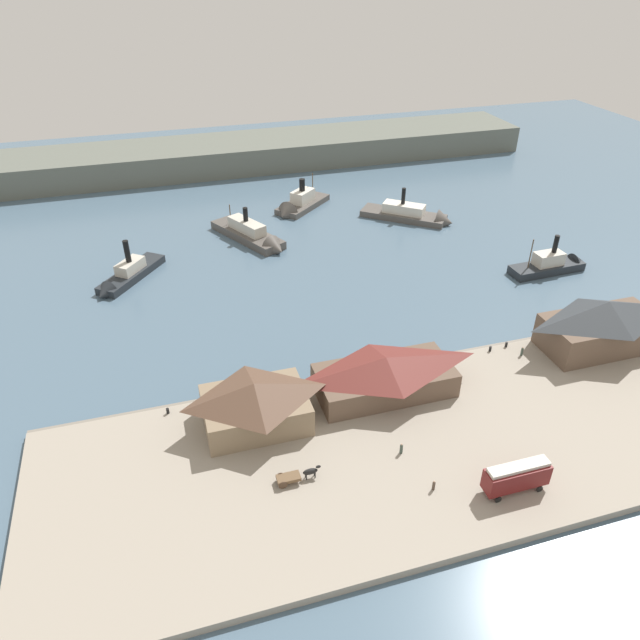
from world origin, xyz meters
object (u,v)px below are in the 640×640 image
at_px(ferry_shed_east_terminal, 255,403).
at_px(horse_cart, 296,476).
at_px(ferry_shed_customs_shed, 603,324).
at_px(ferry_outer_harbor, 415,216).
at_px(ferry_approaching_east, 554,264).
at_px(pedestrian_standing_center, 522,351).
at_px(street_tram, 517,476).
at_px(mooring_post_west, 451,358).
at_px(pedestrian_walking_east, 401,449).
at_px(ferry_mid_harbor, 254,236).
at_px(ferry_shed_west_terminal, 385,374).
at_px(pedestrian_walking_west, 434,486).
at_px(mooring_post_center_west, 506,345).
at_px(ferry_near_quay, 298,205).
at_px(ferry_departing_north, 125,276).
at_px(mooring_post_east, 168,411).
at_px(mooring_post_center_east, 490,349).

distance_m(ferry_shed_east_terminal, horse_cart, 13.14).
xyz_separation_m(ferry_shed_customs_shed, ferry_outer_harbor, (-5.94, 62.49, -4.53)).
distance_m(horse_cart, ferry_approaching_east, 81.53).
distance_m(horse_cart, pedestrian_standing_center, 46.78).
xyz_separation_m(street_tram, mooring_post_west, (5.41, 27.65, -2.10)).
relative_size(pedestrian_walking_east, ferry_mid_harbor, 0.07).
bearing_deg(pedestrian_standing_center, pedestrian_walking_east, -152.10).
height_order(ferry_shed_east_terminal, ferry_shed_west_terminal, ferry_shed_east_terminal).
bearing_deg(ferry_mid_harbor, pedestrian_walking_east, -85.88).
relative_size(pedestrian_standing_center, ferry_approaching_east, 0.09).
xyz_separation_m(street_tram, ferry_outer_harbor, (25.57, 86.45, -2.47)).
xyz_separation_m(pedestrian_walking_west, mooring_post_center_west, (26.25, 25.40, -0.26)).
bearing_deg(ferry_near_quay, pedestrian_walking_east, -95.97).
relative_size(mooring_post_west, ferry_departing_north, 0.05).
xyz_separation_m(mooring_post_east, mooring_post_center_east, (54.48, 0.33, 0.00)).
bearing_deg(pedestrian_walking_east, mooring_post_west, 46.33).
bearing_deg(ferry_approaching_east, ferry_mid_harbor, 150.91).
distance_m(ferry_shed_west_terminal, mooring_post_west, 14.81).
bearing_deg(pedestrian_standing_center, mooring_post_west, 169.62).
bearing_deg(ferry_outer_harbor, pedestrian_walking_east, -115.78).
distance_m(mooring_post_east, ferry_departing_north, 46.38).
distance_m(mooring_post_west, mooring_post_east, 46.84).
relative_size(ferry_shed_east_terminal, ferry_shed_west_terminal, 0.70).
bearing_deg(ferry_near_quay, mooring_post_center_east, -78.68).
bearing_deg(pedestrian_walking_west, pedestrian_standing_center, 39.29).
bearing_deg(ferry_shed_east_terminal, mooring_post_east, 155.28).
relative_size(mooring_post_center_west, mooring_post_east, 1.00).
bearing_deg(street_tram, ferry_shed_west_terminal, 109.97).
distance_m(street_tram, pedestrian_standing_center, 30.94).
bearing_deg(mooring_post_center_east, pedestrian_walking_east, -143.65).
bearing_deg(pedestrian_walking_west, ferry_near_quay, 85.28).
bearing_deg(mooring_post_west, ferry_shed_customs_shed, -8.06).
bearing_deg(pedestrian_walking_west, pedestrian_walking_east, 101.21).
height_order(ferry_departing_north, ferry_near_quay, ferry_departing_north).
distance_m(pedestrian_walking_west, ferry_departing_north, 79.80).
distance_m(ferry_shed_east_terminal, ferry_mid_harbor, 64.76).
distance_m(ferry_shed_west_terminal, pedestrian_walking_west, 20.60).
bearing_deg(ferry_shed_customs_shed, horse_cart, -165.99).
bearing_deg(mooring_post_center_west, ferry_shed_east_terminal, -172.08).
bearing_deg(ferry_mid_harbor, horse_cart, -97.29).
bearing_deg(ferry_mid_harbor, ferry_shed_west_terminal, -82.47).
relative_size(pedestrian_walking_east, mooring_post_east, 1.92).
bearing_deg(pedestrian_walking_west, ferry_shed_customs_shed, 26.87).
height_order(ferry_approaching_east, ferry_mid_harbor, ferry_approaching_east).
bearing_deg(ferry_shed_west_terminal, ferry_near_quay, 85.04).
relative_size(ferry_shed_customs_shed, ferry_approaching_east, 1.11).
relative_size(pedestrian_standing_center, mooring_post_west, 1.87).
relative_size(ferry_shed_customs_shed, ferry_near_quay, 1.12).
height_order(street_tram, ferry_outer_harbor, ferry_outer_harbor).
bearing_deg(mooring_post_center_west, mooring_post_center_east, -174.30).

